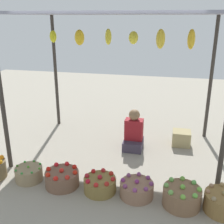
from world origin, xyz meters
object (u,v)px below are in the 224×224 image
object	(u,v)px
basket_green_chilies	(29,174)
basket_red_apples	(100,184)
basket_purple_onions	(137,189)
basket_potatoes	(223,203)
basket_green_apples	(182,196)
basket_red_tomatoes	(62,178)
wooden_crate_near_vendor	(181,138)
vendor_person	(134,134)

from	to	relation	value
basket_green_chilies	basket_red_apples	world-z (taller)	basket_red_apples
basket_purple_onions	basket_potatoes	size ratio (longest dim) A/B	0.99
basket_green_chilies	basket_purple_onions	bearing A→B (deg)	-1.02
basket_green_apples	basket_potatoes	bearing A→B (deg)	-0.43
basket_red_apples	basket_green_apples	world-z (taller)	basket_green_apples
basket_red_tomatoes	wooden_crate_near_vendor	distance (m)	2.53
basket_red_apples	basket_potatoes	xyz separation A→B (m)	(1.68, -0.06, 0.02)
basket_red_tomatoes	basket_potatoes	bearing A→B (deg)	-1.91
vendor_person	basket_green_apples	xyz separation A→B (m)	(0.89, -1.55, -0.16)
basket_purple_onions	basket_green_apples	xyz separation A→B (m)	(0.62, -0.07, 0.03)
basket_red_apples	basket_potatoes	distance (m)	1.68
basket_red_apples	wooden_crate_near_vendor	xyz separation A→B (m)	(1.17, 1.84, 0.03)
basket_green_chilies	basket_red_tomatoes	distance (m)	0.56
vendor_person	basket_potatoes	size ratio (longest dim) A/B	1.61
vendor_person	basket_green_chilies	bearing A→B (deg)	-134.19
basket_red_tomatoes	wooden_crate_near_vendor	size ratio (longest dim) A/B	1.45
basket_green_apples	wooden_crate_near_vendor	size ratio (longest dim) A/B	1.46
basket_green_chilies	basket_red_tomatoes	size ratio (longest dim) A/B	0.83
vendor_person	wooden_crate_near_vendor	xyz separation A→B (m)	(0.90, 0.35, -0.15)
basket_green_chilies	basket_green_apples	size ratio (longest dim) A/B	0.82
basket_green_chilies	basket_red_tomatoes	world-z (taller)	basket_red_tomatoes
basket_green_apples	basket_red_tomatoes	bearing A→B (deg)	177.65
basket_green_chilies	basket_red_apples	xyz separation A→B (m)	(1.15, -0.04, 0.00)
basket_red_tomatoes	basket_potatoes	world-z (taller)	basket_potatoes
basket_purple_onions	basket_potatoes	world-z (taller)	basket_potatoes
vendor_person	basket_red_apples	distance (m)	1.53
basket_green_chilies	basket_purple_onions	size ratio (longest dim) A/B	0.88
basket_red_tomatoes	basket_red_apples	xyz separation A→B (m)	(0.59, -0.01, -0.01)
vendor_person	basket_red_apples	bearing A→B (deg)	-99.97
basket_green_chilies	basket_red_tomatoes	xyz separation A→B (m)	(0.56, -0.02, 0.01)
basket_green_chilies	wooden_crate_near_vendor	world-z (taller)	wooden_crate_near_vendor
basket_red_tomatoes	basket_purple_onions	distance (m)	1.13
basket_green_chilies	basket_potatoes	size ratio (longest dim) A/B	0.86
basket_purple_onions	basket_green_apples	world-z (taller)	basket_green_apples
basket_red_tomatoes	basket_green_apples	distance (m)	1.75
basket_potatoes	basket_green_apples	bearing A→B (deg)	179.57
vendor_person	basket_green_chilies	world-z (taller)	vendor_person
basket_purple_onions	wooden_crate_near_vendor	bearing A→B (deg)	71.08
basket_red_apples	basket_potatoes	size ratio (longest dim) A/B	0.97
basket_purple_onions	basket_green_apples	distance (m)	0.62
basket_green_chilies	basket_purple_onions	distance (m)	1.69
basket_green_apples	basket_potatoes	size ratio (longest dim) A/B	1.05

